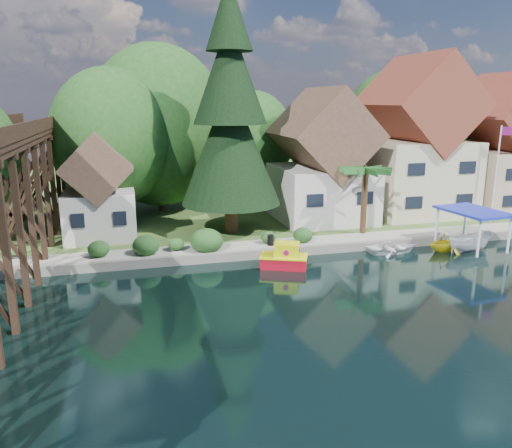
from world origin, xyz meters
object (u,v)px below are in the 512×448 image
object	(u,v)px
flagpole	(499,163)
tugboat	(284,258)
house_left	(322,165)
palm_tree	(366,172)
house_center	(415,147)
boat_canopy	(471,234)
shed	(99,193)
boat_yellow	(445,241)
conifer	(230,115)
house_right	(504,152)
boat_white_a	(393,247)

from	to	relation	value
flagpole	tugboat	distance (m)	21.54
house_left	palm_tree	bearing A→B (deg)	-76.78
palm_tree	tugboat	distance (m)	10.18
house_center	palm_tree	bearing A→B (deg)	-142.21
house_left	boat_canopy	xyz separation A→B (m)	(7.34, -10.12, -3.85)
shed	boat_yellow	bearing A→B (deg)	-18.99
conifer	boat_yellow	world-z (taller)	conifer
palm_tree	boat_yellow	world-z (taller)	palm_tree
house_center	house_right	world-z (taller)	house_center
house_center	house_right	bearing A→B (deg)	-3.18
shed	boat_canopy	size ratio (longest dim) A/B	1.58
palm_tree	flagpole	xyz separation A→B (m)	(12.46, 0.91, 0.17)
palm_tree	boat_yellow	distance (m)	7.51
boat_canopy	boat_yellow	world-z (taller)	boat_canopy
tugboat	palm_tree	bearing A→B (deg)	31.18
boat_yellow	flagpole	bearing A→B (deg)	-67.50
house_center	palm_tree	distance (m)	9.83
tugboat	boat_canopy	bearing A→B (deg)	0.30
boat_white_a	boat_yellow	bearing A→B (deg)	-103.53
house_center	boat_canopy	size ratio (longest dim) A/B	2.80
house_center	palm_tree	world-z (taller)	house_center
palm_tree	tugboat	xyz separation A→B (m)	(-7.78, -4.71, -4.57)
house_right	flagpole	bearing A→B (deg)	-132.93
flagpole	shed	bearing A→B (deg)	174.48
house_right	boat_canopy	world-z (taller)	house_right
house_left	house_right	distance (m)	18.01
boat_yellow	house_left	bearing A→B (deg)	20.81
house_center	flagpole	bearing A→B (deg)	-46.84
palm_tree	boat_canopy	xyz separation A→B (m)	(6.05, -4.64, -3.93)
palm_tree	flagpole	bearing A→B (deg)	4.19
flagpole	boat_canopy	bearing A→B (deg)	-139.14
house_left	conifer	size ratio (longest dim) A/B	0.60
house_center	boat_white_a	world-z (taller)	house_center
flagpole	boat_white_a	bearing A→B (deg)	-159.77
house_left	flagpole	world-z (taller)	house_left
house_left	house_center	world-z (taller)	house_center
shed	conifer	world-z (taller)	conifer
house_center	conifer	world-z (taller)	conifer
house_left	boat_yellow	distance (m)	12.01
house_right	shed	size ratio (longest dim) A/B	1.59
house_center	shed	distance (m)	27.20
house_center	boat_white_a	xyz separation A→B (m)	(-7.04, -9.41, -6.03)
flagpole	house_center	bearing A→B (deg)	133.16
house_right	tugboat	size ratio (longest dim) A/B	3.68
house_left	house_right	xyz separation A→B (m)	(18.00, 0.00, 0.64)
boat_white_a	boat_canopy	size ratio (longest dim) A/B	0.76
conifer	palm_tree	bearing A→B (deg)	-17.40
conifer	palm_tree	world-z (taller)	conifer
conifer	tugboat	xyz separation A→B (m)	(1.84, -7.73, -8.73)
boat_white_a	boat_canopy	world-z (taller)	boat_canopy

